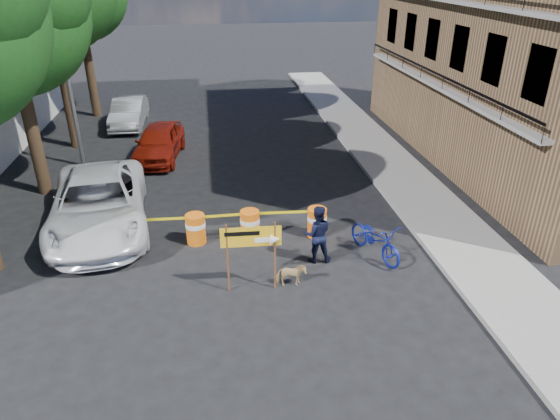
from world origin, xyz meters
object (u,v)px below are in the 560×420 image
object	(u,v)px
barrel_mid_left	(196,228)
barrel_far_right	(317,222)
barrel_far_left	(128,232)
barrel_mid_right	(250,224)
dog	(291,275)
sedan_silver	(129,112)
sedan_red	(159,142)
pedestrian	(317,234)
bicycle	(377,223)
detour_sign	(259,242)
suv_white	(99,203)

from	to	relation	value
barrel_mid_left	barrel_far_right	world-z (taller)	same
barrel_far_left	barrel_far_right	distance (m)	5.49
barrel_mid_left	barrel_mid_right	distance (m)	1.58
barrel_mid_right	dog	distance (m)	2.70
barrel_mid_right	sedan_silver	distance (m)	13.16
sedan_red	barrel_mid_left	bearing A→B (deg)	-70.48
pedestrian	sedan_red	distance (m)	9.96
pedestrian	bicycle	size ratio (longest dim) A/B	0.80
barrel_far_right	dog	xyz separation A→B (m)	(-1.18, -2.45, -0.15)
barrel_far_left	bicycle	distance (m)	7.03
barrel_mid_left	barrel_mid_right	size ratio (longest dim) A/B	1.00
detour_sign	dog	distance (m)	1.33
suv_white	barrel_far_right	bearing A→B (deg)	-19.48
barrel_mid_left	barrel_mid_right	world-z (taller)	same
pedestrian	sedan_silver	world-z (taller)	pedestrian
pedestrian	sedan_red	world-z (taller)	pedestrian
barrel_mid_left	bicycle	world-z (taller)	bicycle
dog	sedan_silver	world-z (taller)	sedan_silver
detour_sign	pedestrian	distance (m)	2.10
detour_sign	sedan_silver	xyz separation A→B (m)	(-4.93, 14.80, -0.69)
barrel_mid_left	dog	bearing A→B (deg)	-46.94
bicycle	sedan_red	world-z (taller)	bicycle
barrel_far_left	detour_sign	distance (m)	4.50
barrel_mid_left	suv_white	xyz separation A→B (m)	(-2.89, 1.33, 0.36)
pedestrian	suv_white	distance (m)	6.75
bicycle	dog	bearing A→B (deg)	-177.85
barrel_far_left	barrel_mid_right	xyz separation A→B (m)	(3.50, -0.05, 0.00)
suv_white	barrel_far_left	bearing A→B (deg)	-59.53
bicycle	suv_white	bearing A→B (deg)	139.03
pedestrian	bicycle	bearing A→B (deg)	-175.04
detour_sign	sedan_silver	distance (m)	15.62
barrel_far_left	barrel_mid_right	world-z (taller)	same
bicycle	barrel_far_left	bearing A→B (deg)	146.11
barrel_far_right	sedan_silver	size ratio (longest dim) A/B	0.21
sedan_silver	barrel_mid_left	bearing A→B (deg)	-73.51
detour_sign	bicycle	world-z (taller)	bicycle
detour_sign	sedan_red	world-z (taller)	detour_sign
barrel_far_left	barrel_far_right	world-z (taller)	same
barrel_mid_left	dog	world-z (taller)	barrel_mid_left
barrel_far_right	pedestrian	bearing A→B (deg)	-102.40
dog	sedan_silver	size ratio (longest dim) A/B	0.18
barrel_far_left	bicycle	bearing A→B (deg)	-12.52
bicycle	detour_sign	bearing A→B (deg)	177.46
barrel_far_right	suv_white	bearing A→B (deg)	167.45
barrel_mid_right	bicycle	distance (m)	3.69
barrel_far_right	suv_white	size ratio (longest dim) A/B	0.15
barrel_mid_left	sedan_silver	distance (m)	12.67
barrel_far_left	barrel_mid_left	world-z (taller)	same
barrel_mid_right	bicycle	size ratio (longest dim) A/B	0.44
bicycle	sedan_red	bearing A→B (deg)	105.13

